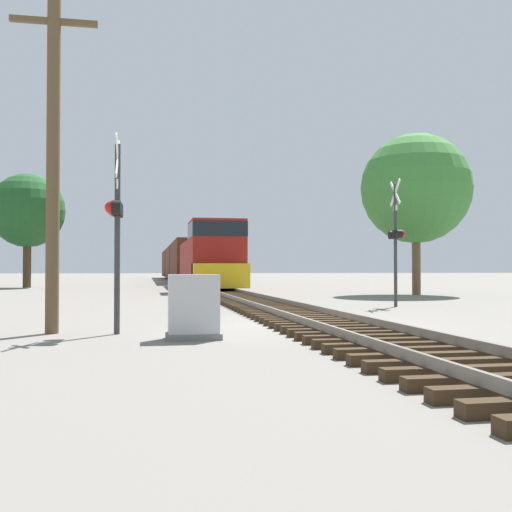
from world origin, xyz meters
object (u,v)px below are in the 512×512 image
freight_train (183,263)px  tree_mid_background (27,211)px  utility_pole (53,156)px  tree_far_right (416,189)px  crossing_signal_near (116,216)px  crossing_signal_far (396,236)px  relay_cabinet (194,307)px

freight_train → tree_mid_background: bearing=-122.4°
utility_pole → tree_far_right: (16.09, 16.57, 1.91)m
freight_train → crossing_signal_near: 53.87m
crossing_signal_far → utility_pole: size_ratio=0.63×
tree_mid_background → freight_train: bearing=57.6°
relay_cabinet → tree_mid_background: size_ratio=0.15×
utility_pole → tree_far_right: tree_far_right is taller
crossing_signal_near → freight_train: bearing=176.3°
crossing_signal_far → tree_mid_background: 31.69m
freight_train → tree_far_right: tree_far_right is taller
tree_far_right → utility_pole: bearing=-134.2°
crossing_signal_far → tree_mid_background: (-17.47, 26.25, 3.13)m
freight_train → relay_cabinet: bearing=-93.3°
crossing_signal_near → tree_mid_background: size_ratio=0.49×
freight_train → relay_cabinet: freight_train is taller
crossing_signal_near → tree_far_right: size_ratio=0.48×
tree_far_right → tree_mid_background: size_ratio=1.02×
tree_mid_background → relay_cabinet: bearing=-74.7°
tree_far_right → tree_mid_background: bearing=143.7°
relay_cabinet → tree_mid_background: bearing=105.3°
crossing_signal_far → tree_mid_background: tree_mid_background is taller
relay_cabinet → utility_pole: 4.51m
crossing_signal_near → relay_cabinet: crossing_signal_near is taller
freight_train → crossing_signal_far: crossing_signal_far is taller
crossing_signal_far → utility_pole: 12.93m
crossing_signal_far → relay_cabinet: (-7.94, -8.61, -1.92)m
crossing_signal_far → utility_pole: utility_pole is taller
freight_train → utility_pole: bearing=-96.4°
crossing_signal_near → tree_mid_background: tree_mid_background is taller
crossing_signal_far → relay_cabinet: 11.87m
crossing_signal_far → tree_far_right: size_ratio=0.53×
tree_mid_background → utility_pole: bearing=-78.6°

